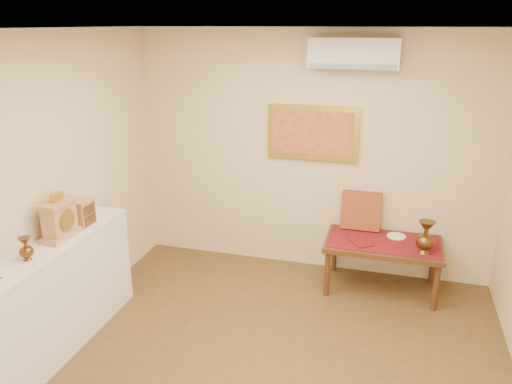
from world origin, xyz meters
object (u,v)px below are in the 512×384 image
(brass_urn_tall, at_px, (426,234))
(wooden_chest, at_px, (82,212))
(display_ledge, at_px, (52,301))
(mantel_clock, at_px, (60,219))
(low_table, at_px, (383,248))

(brass_urn_tall, distance_m, wooden_chest, 3.29)
(display_ledge, xyz_separation_m, wooden_chest, (0.01, 0.54, 0.61))
(mantel_clock, xyz_separation_m, low_table, (2.67, 1.65, -0.67))
(wooden_chest, relative_size, low_table, 0.20)
(display_ledge, bearing_deg, brass_urn_tall, 29.13)
(display_ledge, distance_m, wooden_chest, 0.82)
(display_ledge, height_order, wooden_chest, wooden_chest)
(brass_urn_tall, bearing_deg, mantel_clock, -154.25)
(display_ledge, distance_m, low_table, 3.27)
(display_ledge, bearing_deg, mantel_clock, 88.45)
(brass_urn_tall, height_order, wooden_chest, wooden_chest)
(display_ledge, relative_size, low_table, 1.68)
(brass_urn_tall, height_order, display_ledge, display_ledge)
(brass_urn_tall, bearing_deg, display_ledge, -150.87)
(display_ledge, distance_m, mantel_clock, 0.70)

